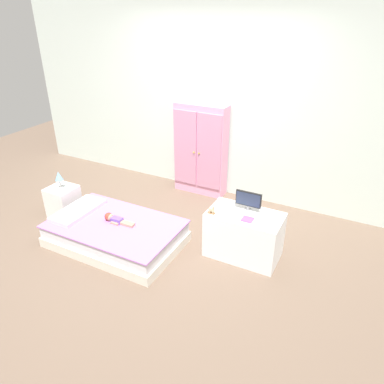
{
  "coord_description": "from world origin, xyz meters",
  "views": [
    {
      "loc": [
        1.97,
        -2.96,
        2.5
      ],
      "look_at": [
        0.27,
        0.33,
        0.57
      ],
      "focal_mm": 33.87,
      "sensor_mm": 36.0,
      "label": 1
    }
  ],
  "objects_px": {
    "tv_stand": "(244,235)",
    "book_purple": "(248,219)",
    "wardrobe": "(201,150)",
    "bed": "(116,233)",
    "doll": "(114,219)",
    "tv_monitor": "(248,200)",
    "nightstand": "(63,201)",
    "rocking_horse_toy": "(212,210)",
    "table_lamp": "(59,177)"
  },
  "relations": [
    {
      "from": "tv_stand",
      "to": "tv_monitor",
      "type": "xyz_separation_m",
      "value": [
        -0.0,
        0.08,
        0.4
      ]
    },
    {
      "from": "tv_stand",
      "to": "table_lamp",
      "type": "bearing_deg",
      "value": -173.78
    },
    {
      "from": "table_lamp",
      "to": "book_purple",
      "type": "height_order",
      "value": "table_lamp"
    },
    {
      "from": "tv_stand",
      "to": "rocking_horse_toy",
      "type": "relative_size",
      "value": 7.78
    },
    {
      "from": "doll",
      "to": "tv_stand",
      "type": "bearing_deg",
      "value": 17.4
    },
    {
      "from": "tv_stand",
      "to": "doll",
      "type": "bearing_deg",
      "value": -162.6
    },
    {
      "from": "nightstand",
      "to": "tv_monitor",
      "type": "height_order",
      "value": "tv_monitor"
    },
    {
      "from": "tv_stand",
      "to": "tv_monitor",
      "type": "distance_m",
      "value": 0.4
    },
    {
      "from": "tv_monitor",
      "to": "rocking_horse_toy",
      "type": "relative_size",
      "value": 2.76
    },
    {
      "from": "nightstand",
      "to": "wardrobe",
      "type": "bearing_deg",
      "value": 48.26
    },
    {
      "from": "bed",
      "to": "rocking_horse_toy",
      "type": "relative_size",
      "value": 14.67
    },
    {
      "from": "book_purple",
      "to": "tv_stand",
      "type": "bearing_deg",
      "value": 120.21
    },
    {
      "from": "bed",
      "to": "wardrobe",
      "type": "distance_m",
      "value": 1.76
    },
    {
      "from": "wardrobe",
      "to": "doll",
      "type": "bearing_deg",
      "value": -100.58
    },
    {
      "from": "doll",
      "to": "table_lamp",
      "type": "bearing_deg",
      "value": 169.57
    },
    {
      "from": "bed",
      "to": "tv_monitor",
      "type": "distance_m",
      "value": 1.58
    },
    {
      "from": "doll",
      "to": "nightstand",
      "type": "bearing_deg",
      "value": 169.57
    },
    {
      "from": "table_lamp",
      "to": "rocking_horse_toy",
      "type": "bearing_deg",
      "value": 2.9
    },
    {
      "from": "rocking_horse_toy",
      "to": "bed",
      "type": "bearing_deg",
      "value": -163.58
    },
    {
      "from": "book_purple",
      "to": "rocking_horse_toy",
      "type": "bearing_deg",
      "value": -171.76
    },
    {
      "from": "table_lamp",
      "to": "book_purple",
      "type": "xyz_separation_m",
      "value": [
        2.47,
        0.16,
        -0.02
      ]
    },
    {
      "from": "nightstand",
      "to": "rocking_horse_toy",
      "type": "bearing_deg",
      "value": 2.9
    },
    {
      "from": "nightstand",
      "to": "rocking_horse_toy",
      "type": "xyz_separation_m",
      "value": [
        2.09,
        0.11,
        0.38
      ]
    },
    {
      "from": "bed",
      "to": "table_lamp",
      "type": "xyz_separation_m",
      "value": [
        -1.02,
        0.21,
        0.42
      ]
    },
    {
      "from": "tv_monitor",
      "to": "tv_stand",
      "type": "bearing_deg",
      "value": -86.57
    },
    {
      "from": "bed",
      "to": "book_purple",
      "type": "height_order",
      "value": "book_purple"
    },
    {
      "from": "wardrobe",
      "to": "book_purple",
      "type": "xyz_separation_m",
      "value": [
        1.17,
        -1.29,
        -0.12
      ]
    },
    {
      "from": "tv_stand",
      "to": "book_purple",
      "type": "xyz_separation_m",
      "value": [
        0.06,
        -0.1,
        0.27
      ]
    },
    {
      "from": "doll",
      "to": "tv_stand",
      "type": "distance_m",
      "value": 1.49
    },
    {
      "from": "bed",
      "to": "book_purple",
      "type": "relative_size",
      "value": 12.99
    },
    {
      "from": "wardrobe",
      "to": "table_lamp",
      "type": "bearing_deg",
      "value": -131.74
    },
    {
      "from": "doll",
      "to": "nightstand",
      "type": "xyz_separation_m",
      "value": [
        -0.99,
        0.18,
        -0.11
      ]
    },
    {
      "from": "book_purple",
      "to": "table_lamp",
      "type": "bearing_deg",
      "value": -176.27
    },
    {
      "from": "bed",
      "to": "table_lamp",
      "type": "relative_size",
      "value": 6.57
    },
    {
      "from": "doll",
      "to": "nightstand",
      "type": "relative_size",
      "value": 0.98
    },
    {
      "from": "tv_stand",
      "to": "tv_monitor",
      "type": "height_order",
      "value": "tv_monitor"
    },
    {
      "from": "table_lamp",
      "to": "rocking_horse_toy",
      "type": "relative_size",
      "value": 2.23
    },
    {
      "from": "table_lamp",
      "to": "rocking_horse_toy",
      "type": "xyz_separation_m",
      "value": [
        2.09,
        0.11,
        0.02
      ]
    },
    {
      "from": "nightstand",
      "to": "wardrobe",
      "type": "xyz_separation_m",
      "value": [
        1.29,
        1.45,
        0.46
      ]
    },
    {
      "from": "table_lamp",
      "to": "tv_monitor",
      "type": "bearing_deg",
      "value": 8.04
    },
    {
      "from": "table_lamp",
      "to": "tv_stand",
      "type": "relative_size",
      "value": 0.29
    },
    {
      "from": "doll",
      "to": "book_purple",
      "type": "xyz_separation_m",
      "value": [
        1.48,
        0.34,
        0.23
      ]
    },
    {
      "from": "rocking_horse_toy",
      "to": "wardrobe",
      "type": "bearing_deg",
      "value": 120.55
    },
    {
      "from": "rocking_horse_toy",
      "to": "book_purple",
      "type": "xyz_separation_m",
      "value": [
        0.38,
        0.05,
        -0.04
      ]
    },
    {
      "from": "table_lamp",
      "to": "tv_monitor",
      "type": "distance_m",
      "value": 2.43
    },
    {
      "from": "doll",
      "to": "rocking_horse_toy",
      "type": "distance_m",
      "value": 1.17
    },
    {
      "from": "rocking_horse_toy",
      "to": "book_purple",
      "type": "height_order",
      "value": "rocking_horse_toy"
    },
    {
      "from": "bed",
      "to": "nightstand",
      "type": "relative_size",
      "value": 3.73
    },
    {
      "from": "wardrobe",
      "to": "rocking_horse_toy",
      "type": "xyz_separation_m",
      "value": [
        0.79,
        -1.34,
        -0.08
      ]
    },
    {
      "from": "nightstand",
      "to": "doll",
      "type": "bearing_deg",
      "value": -10.43
    }
  ]
}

